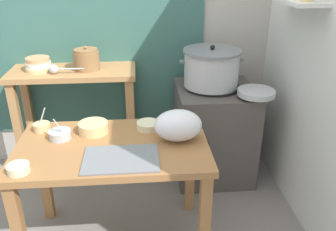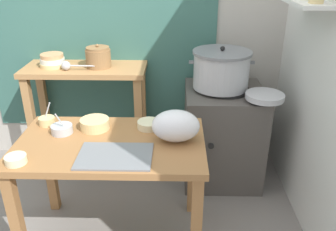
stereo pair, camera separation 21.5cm
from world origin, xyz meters
TOP-DOWN VIEW (x-y plane):
  - wall_back at (0.08, 1.10)m, footprint 4.40×0.12m
  - wall_right at (1.40, 0.20)m, footprint 0.30×3.20m
  - prep_table at (0.10, -0.04)m, footprint 1.10×0.66m
  - back_shelf_table at (-0.24, 0.83)m, footprint 0.96×0.40m
  - stove_block at (0.86, 0.70)m, footprint 0.60×0.61m
  - steamer_pot at (0.82, 0.72)m, footprint 0.49×0.44m
  - clay_pot at (-0.13, 0.83)m, footprint 0.19×0.19m
  - bowl_stack_enamel at (-0.49, 0.84)m, footprint 0.20×0.20m
  - ladle at (-0.35, 0.75)m, footprint 0.26×0.07m
  - serving_tray at (0.15, -0.21)m, footprint 0.40×0.28m
  - plastic_bag at (0.48, -0.01)m, footprint 0.28×0.20m
  - wide_pan at (1.10, 0.49)m, footprint 0.27×0.27m
  - prep_bowl_0 at (-0.02, 0.12)m, footprint 0.18×0.18m
  - prep_bowl_1 at (-0.21, 0.06)m, footprint 0.13×0.13m
  - prep_bowl_2 at (0.31, 0.14)m, footprint 0.14×0.14m
  - prep_bowl_3 at (-0.35, -0.28)m, footprint 0.11×0.11m
  - prep_bowl_4 at (-0.34, 0.17)m, footprint 0.10×0.10m

SIDE VIEW (x-z plane):
  - stove_block at x=0.86m, z-range -0.01..0.77m
  - prep_table at x=0.10m, z-range 0.25..0.97m
  - back_shelf_table at x=-0.24m, z-range 0.23..1.13m
  - serving_tray at x=0.15m, z-range 0.72..0.73m
  - prep_bowl_3 at x=-0.35m, z-range 0.72..0.76m
  - prep_bowl_2 at x=0.31m, z-range 0.72..0.77m
  - prep_bowl_4 at x=-0.34m, z-range 0.67..0.82m
  - prep_bowl_1 at x=-0.21m, z-range 0.68..0.82m
  - prep_bowl_0 at x=-0.02m, z-range 0.72..0.79m
  - wide_pan at x=1.10m, z-range 0.78..0.82m
  - plastic_bag at x=0.48m, z-range 0.72..0.91m
  - steamer_pot at x=0.82m, z-range 0.76..1.08m
  - ladle at x=-0.35m, z-range 0.90..0.97m
  - bowl_stack_enamel at x=-0.49m, z-range 0.90..1.00m
  - clay_pot at x=-0.13m, z-range 0.89..1.07m
  - wall_right at x=1.40m, z-range 0.00..2.60m
  - wall_back at x=0.08m, z-range 0.00..2.60m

